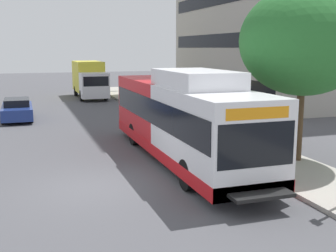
{
  "coord_description": "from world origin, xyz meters",
  "views": [
    {
      "loc": [
        -2.06,
        -13.3,
        4.43
      ],
      "look_at": [
        2.9,
        1.35,
        1.6
      ],
      "focal_mm": 45.59,
      "sensor_mm": 36.0,
      "label": 1
    }
  ],
  "objects_px": {
    "transit_bus": "(182,118)",
    "parked_car_far_lane": "(17,109)",
    "box_truck_background": "(89,79)",
    "street_tree_near_stop": "(304,41)"
  },
  "relations": [
    {
      "from": "transit_bus",
      "to": "parked_car_far_lane",
      "type": "relative_size",
      "value": 2.72
    },
    {
      "from": "parked_car_far_lane",
      "to": "box_truck_background",
      "type": "bearing_deg",
      "value": 60.18
    },
    {
      "from": "parked_car_far_lane",
      "to": "box_truck_background",
      "type": "height_order",
      "value": "box_truck_background"
    },
    {
      "from": "transit_bus",
      "to": "street_tree_near_stop",
      "type": "bearing_deg",
      "value": -25.13
    },
    {
      "from": "parked_car_far_lane",
      "to": "transit_bus",
      "type": "bearing_deg",
      "value": -63.02
    },
    {
      "from": "street_tree_near_stop",
      "to": "parked_car_far_lane",
      "type": "bearing_deg",
      "value": 125.98
    },
    {
      "from": "transit_bus",
      "to": "street_tree_near_stop",
      "type": "height_order",
      "value": "street_tree_near_stop"
    },
    {
      "from": "street_tree_near_stop",
      "to": "parked_car_far_lane",
      "type": "height_order",
      "value": "street_tree_near_stop"
    },
    {
      "from": "street_tree_near_stop",
      "to": "box_truck_background",
      "type": "height_order",
      "value": "street_tree_near_stop"
    },
    {
      "from": "street_tree_near_stop",
      "to": "box_truck_background",
      "type": "bearing_deg",
      "value": 99.77
    }
  ]
}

